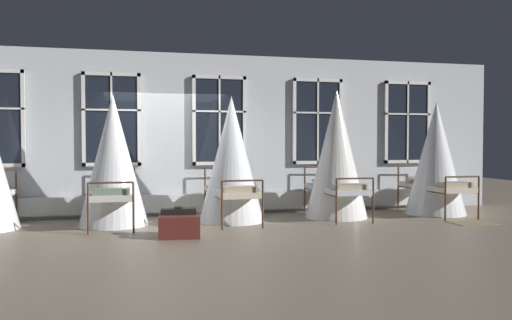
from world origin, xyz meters
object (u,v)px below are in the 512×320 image
Objects in this scene: cot_sixth at (436,159)px; suitcase_dark at (178,222)px; cot_fifth at (336,155)px; cot_fourth at (232,161)px; travel_trunk at (180,227)px; cot_third at (113,161)px.

cot_sixth is 5.71m from suitcase_dark.
cot_fifth is at bearing 89.81° from cot_sixth.
cot_fourth is 2.12m from travel_trunk.
cot_fifth reaches higher than cot_fourth.
cot_sixth reaches higher than suitcase_dark.
cot_fifth reaches higher than suitcase_dark.
travel_trunk is (1.04, -1.57, -0.98)m from cot_third.
suitcase_dark is 0.18m from travel_trunk.
cot_fourth is 0.93× the size of cot_fifth.
cot_fourth is at bearing 92.07° from cot_fifth.
cot_sixth is at bearing 19.37° from suitcase_dark.
suitcase_dark is at bearing 113.76° from cot_fifth.
cot_fifth is at bearing 25.31° from travel_trunk.
cot_fifth is 3.99× the size of travel_trunk.
cot_fourth is at bearing -90.45° from cot_third.
cot_third is at bearing 87.46° from cot_fourth.
cot_fourth is 1.98m from suitcase_dark.
cot_third reaches higher than suitcase_dark.
suitcase_dark reaches higher than travel_trunk.
cot_fifth reaches higher than cot_sixth.
cot_sixth is at bearing -90.72° from cot_fourth.
cot_sixth is at bearing -89.23° from cot_third.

